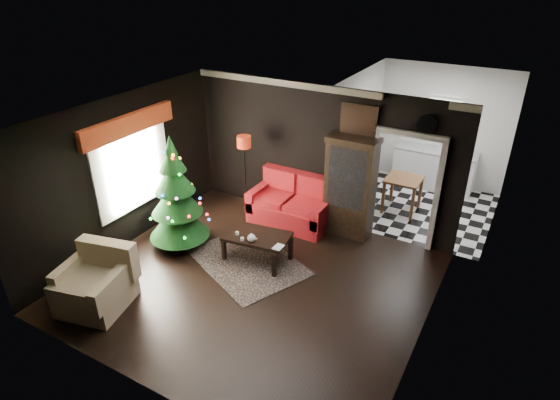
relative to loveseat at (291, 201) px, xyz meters
The scene contains 26 objects.
floor 2.15m from the loveseat, 78.96° to the right, with size 5.50×5.50×0.00m, color black.
ceiling 3.11m from the loveseat, 78.96° to the right, with size 5.50×5.50×0.00m, color white.
wall_back 1.08m from the loveseat, 48.37° to the left, with size 5.50×5.50×0.00m, color black.
wall_front 4.66m from the loveseat, 84.98° to the right, with size 5.50×5.50×0.00m, color black.
wall_left 3.25m from the loveseat, 138.90° to the right, with size 5.50×5.50×0.00m, color black.
wall_right 3.86m from the loveseat, 33.06° to the right, with size 5.50×5.50×0.00m, color black.
doorway 2.22m from the loveseat, 12.09° to the left, with size 1.10×0.10×2.10m, color beige, non-canonical shape.
left_window 3.11m from the loveseat, 141.31° to the right, with size 0.05×1.60×1.40m, color white.
valance 3.40m from the loveseat, 140.32° to the right, with size 0.12×2.10×0.35m, color #A73418.
kitchen_floor 2.91m from the loveseat, 42.88° to the left, with size 3.00×3.00×0.00m, color silver.
kitchen_window 4.17m from the loveseat, 58.30° to the left, with size 0.70×0.06×0.70m, color white.
rug 1.68m from the loveseat, 90.33° to the right, with size 2.04×1.48×0.01m, color #2B1B23.
loveseat is the anchor object (origin of this frame).
curio_cabinet 1.25m from the loveseat, 10.83° to the left, with size 0.90×0.45×1.90m, color black, non-canonical shape.
floor_lamp 1.07m from the loveseat, behind, with size 0.30×0.30×1.80m, color black, non-canonical shape.
christmas_tree 2.31m from the loveseat, 129.43° to the right, with size 1.11×1.11×2.12m, color black, non-canonical shape.
armchair 4.00m from the loveseat, 110.81° to the right, with size 1.00×1.00×1.02m, color tan, non-canonical shape.
coffee_table 1.48m from the loveseat, 85.81° to the right, with size 1.13×0.68×0.51m, color black, non-canonical shape.
teapot 1.69m from the loveseat, 85.28° to the right, with size 0.16×0.16×0.15m, color silver, non-canonical shape.
cup_a 1.62m from the loveseat, 97.31° to the right, with size 0.06×0.06×0.06m, color white.
cup_b 1.73m from the loveseat, 90.78° to the right, with size 0.06×0.06×0.05m, color silver.
book 1.71m from the loveseat, 70.94° to the right, with size 0.15×0.02×0.20m, color #876E51.
wall_clock 3.04m from the loveseat, ahead, with size 0.32×0.32×0.06m, color white.
painting 2.13m from the loveseat, 19.40° to the left, with size 0.62×0.05×0.52m, color #AC6B3F.
kitchen_counter 3.79m from the loveseat, 56.31° to the left, with size 1.80×0.60×0.90m, color white.
kitchen_table 2.45m from the loveseat, 42.51° to the left, with size 0.70×0.70×0.75m, color brown, non-canonical shape.
Camera 1 is at (3.49, -5.29, 4.85)m, focal length 29.96 mm.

